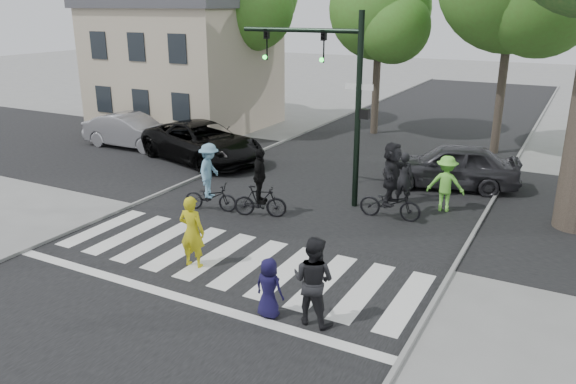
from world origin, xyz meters
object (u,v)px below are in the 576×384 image
object	(u,v)px
pedestrian_adult	(313,281)
cyclist_mid	(260,189)
car_silver	(131,131)
car_suv	(203,142)
traffic_signal	(333,82)
pedestrian_woman	(192,232)
cyclist_right	(391,185)
pedestrian_child	(269,288)
car_grey	(450,166)
cyclist_left	(210,182)

from	to	relation	value
pedestrian_adult	cyclist_mid	size ratio (longest dim) A/B	0.88
car_silver	car_suv	bearing A→B (deg)	-96.22
traffic_signal	cyclist_mid	xyz separation A→B (m)	(-1.33, -2.23, -3.03)
cyclist_mid	car_suv	world-z (taller)	cyclist_mid
pedestrian_woman	car_suv	world-z (taller)	pedestrian_woman
cyclist_mid	cyclist_right	bearing A→B (deg)	25.65
traffic_signal	cyclist_mid	world-z (taller)	traffic_signal
pedestrian_child	cyclist_mid	world-z (taller)	cyclist_mid
traffic_signal	car_suv	world-z (taller)	traffic_signal
car_suv	car_grey	world-z (taller)	car_suv
cyclist_left	car_silver	bearing A→B (deg)	147.56
traffic_signal	cyclist_right	size ratio (longest dim) A/B	2.54
cyclist_right	pedestrian_woman	bearing A→B (deg)	-120.66
pedestrian_child	cyclist_left	xyz separation A→B (m)	(-4.78, 4.61, 0.29)
pedestrian_woman	cyclist_left	size ratio (longest dim) A/B	0.84
traffic_signal	car_suv	xyz separation A→B (m)	(-6.72, 2.18, -3.10)
cyclist_right	car_silver	world-z (taller)	cyclist_right
cyclist_left	car_grey	world-z (taller)	cyclist_left
pedestrian_woman	car_grey	xyz separation A→B (m)	(4.06, 9.38, -0.11)
cyclist_left	car_silver	size ratio (longest dim) A/B	0.47
pedestrian_adult	car_grey	size ratio (longest dim) A/B	0.40
pedestrian_adult	cyclist_mid	distance (m)	6.17
cyclist_mid	car_grey	world-z (taller)	cyclist_mid
cyclist_left	pedestrian_woman	bearing A→B (deg)	-60.45
cyclist_right	pedestrian_adult	bearing A→B (deg)	-85.40
pedestrian_woman	pedestrian_child	bearing A→B (deg)	151.18
pedestrian_woman	cyclist_right	distance (m)	6.30
pedestrian_child	car_suv	size ratio (longest dim) A/B	0.22
cyclist_left	cyclist_right	size ratio (longest dim) A/B	0.91
car_grey	car_silver	bearing A→B (deg)	-101.06
pedestrian_woman	car_suv	size ratio (longest dim) A/B	0.31
pedestrian_child	cyclist_right	size ratio (longest dim) A/B	0.55
pedestrian_adult	cyclist_left	xyz separation A→B (m)	(-5.68, 4.40, -0.00)
pedestrian_woman	car_silver	bearing A→B (deg)	-47.09
pedestrian_woman	pedestrian_child	world-z (taller)	pedestrian_woman
pedestrian_child	pedestrian_adult	distance (m)	0.97
traffic_signal	car_suv	distance (m)	7.71
car_grey	traffic_signal	bearing A→B (deg)	-55.99
cyclist_mid	car_silver	distance (m)	10.80
car_grey	cyclist_mid	bearing A→B (deg)	-52.14
pedestrian_adult	cyclist_right	bearing A→B (deg)	-82.05
traffic_signal	pedestrian_adult	bearing A→B (deg)	-68.58
pedestrian_child	pedestrian_adult	xyz separation A→B (m)	(0.90, 0.22, 0.29)
pedestrian_child	cyclist_right	bearing A→B (deg)	-91.13
pedestrian_woman	car_grey	size ratio (longest dim) A/B	0.39
pedestrian_adult	cyclist_mid	xyz separation A→B (m)	(-4.04, 4.67, -0.06)
car_silver	pedestrian_child	bearing A→B (deg)	-127.78
cyclist_left	pedestrian_child	bearing A→B (deg)	-43.96
traffic_signal	pedestrian_child	distance (m)	8.03
pedestrian_child	cyclist_right	world-z (taller)	cyclist_right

